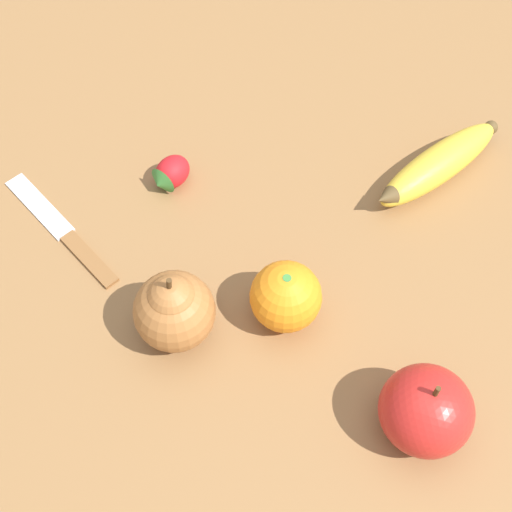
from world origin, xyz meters
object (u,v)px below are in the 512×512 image
at_px(orange, 286,297).
at_px(apple, 426,410).
at_px(strawberry, 170,174).
at_px(paring_knife, 64,232).
at_px(banana, 438,164).
at_px(pear, 174,309).

bearing_deg(orange, apple, -113.80).
bearing_deg(strawberry, orange, 73.94).
relative_size(orange, paring_knife, 0.40).
bearing_deg(orange, paring_knife, 87.47).
xyz_separation_m(orange, paring_knife, (0.01, 0.25, -0.03)).
xyz_separation_m(banana, paring_knife, (-0.21, 0.35, -0.02)).
xyz_separation_m(banana, apple, (-0.29, -0.05, 0.02)).
xyz_separation_m(pear, strawberry, (0.17, 0.08, -0.03)).
height_order(strawberry, apple, apple).
xyz_separation_m(apple, paring_knife, (0.08, 0.40, -0.03)).
bearing_deg(paring_knife, strawberry, -10.87).
relative_size(apple, paring_knife, 0.50).
relative_size(banana, orange, 2.52).
bearing_deg(orange, banana, -24.39).
relative_size(pear, apple, 1.11).
bearing_deg(pear, strawberry, 25.69).
bearing_deg(paring_knife, apple, -73.59).
distance_m(orange, pear, 0.11).
bearing_deg(banana, strawberry, -36.82).
relative_size(pear, strawberry, 1.78).
distance_m(orange, paring_knife, 0.25).
bearing_deg(pear, orange, -60.13).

